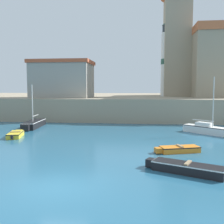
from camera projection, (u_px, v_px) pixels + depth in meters
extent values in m
plane|color=#28607F|center=(59.00, 185.00, 12.34)|extent=(200.00, 200.00, 0.00)
cube|color=gray|center=(122.00, 103.00, 53.54)|extent=(120.00, 40.00, 3.13)
cube|color=yellow|center=(15.00, 135.00, 24.50)|extent=(1.78, 2.90, 0.45)
cube|color=yellow|center=(19.00, 132.00, 26.08)|extent=(0.72, 0.64, 0.38)
cube|color=black|center=(15.00, 133.00, 24.49)|extent=(1.79, 2.93, 0.07)
cube|color=#997F5B|center=(15.00, 132.00, 24.48)|extent=(0.97, 0.44, 0.08)
cube|color=black|center=(12.00, 137.00, 23.05)|extent=(0.25, 0.25, 0.36)
cube|color=white|center=(209.00, 130.00, 26.12)|extent=(4.64, 4.41, 0.75)
cube|color=black|center=(209.00, 127.00, 26.09)|extent=(4.69, 4.45, 0.07)
cylinder|color=silver|center=(213.00, 102.00, 25.57)|extent=(0.10, 0.10, 4.93)
cylinder|color=silver|center=(203.00, 120.00, 26.53)|extent=(1.78, 1.65, 0.08)
cube|color=silver|center=(204.00, 124.00, 26.47)|extent=(1.71, 1.67, 0.36)
cube|color=orange|center=(180.00, 149.00, 18.72)|extent=(2.94, 1.79, 0.42)
cube|color=orange|center=(158.00, 150.00, 18.42)|extent=(0.61, 0.67, 0.36)
cube|color=black|center=(180.00, 147.00, 18.70)|extent=(2.97, 1.81, 0.07)
cube|color=#997F5B|center=(180.00, 146.00, 18.69)|extent=(0.45, 0.89, 0.08)
cube|color=black|center=(34.00, 124.00, 30.50)|extent=(1.81, 4.96, 0.77)
cube|color=black|center=(26.00, 128.00, 27.77)|extent=(0.82, 0.70, 0.65)
cube|color=white|center=(34.00, 121.00, 30.47)|extent=(1.83, 5.01, 0.07)
cylinder|color=silver|center=(32.00, 103.00, 29.91)|extent=(0.10, 0.10, 4.20)
cylinder|color=silver|center=(35.00, 116.00, 31.02)|extent=(0.27, 2.18, 0.08)
cube|color=black|center=(188.00, 168.00, 14.09)|extent=(3.85, 2.54, 0.53)
cube|color=black|center=(151.00, 163.00, 15.18)|extent=(0.68, 0.73, 0.45)
cube|color=white|center=(188.00, 164.00, 14.07)|extent=(3.89, 2.57, 0.07)
cube|color=#997F5B|center=(188.00, 163.00, 14.06)|extent=(0.56, 0.90, 0.08)
cube|color=gray|center=(211.00, 68.00, 46.31)|extent=(8.40, 17.97, 9.77)
cube|color=#C1663D|center=(212.00, 37.00, 45.80)|extent=(8.57, 18.32, 1.20)
cube|color=gray|center=(177.00, 48.00, 44.05)|extent=(4.27, 4.27, 16.17)
cylinder|color=silver|center=(166.00, 65.00, 44.15)|extent=(1.85, 1.85, 10.63)
cylinder|color=#2D5647|center=(167.00, 62.00, 44.10)|extent=(1.90, 1.90, 0.90)
cylinder|color=#262D33|center=(167.00, 29.00, 43.61)|extent=(1.57, 1.57, 1.20)
cone|color=#2D5647|center=(167.00, 23.00, 43.52)|extent=(1.76, 1.76, 0.80)
cube|color=gray|center=(63.00, 81.00, 39.45)|extent=(8.55, 5.94, 5.00)
cube|color=#B25133|center=(62.00, 62.00, 39.19)|extent=(8.98, 6.24, 0.50)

